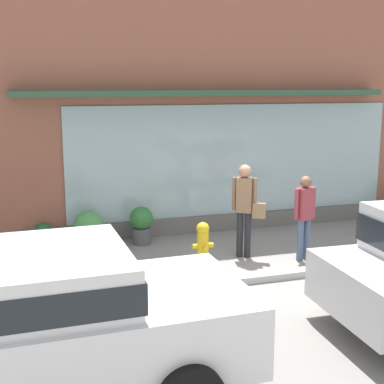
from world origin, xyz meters
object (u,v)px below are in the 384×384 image
Objects in this scene: potted_plant_window_left at (43,235)px; potted_plant_corner_tall at (89,229)px; pedestrian_passerby at (305,212)px; parked_car_white at (16,321)px; potted_plant_doorstep at (141,224)px; fire_hydrant at (203,244)px; pedestrian_with_handbag at (245,204)px.

potted_plant_corner_tall is (0.86, -0.30, 0.13)m from potted_plant_window_left.
pedestrian_passerby is 6.00m from parked_car_white.
potted_plant_doorstep is 1.53× the size of potted_plant_window_left.
parked_car_white is at bearing -104.30° from potted_plant_corner_tall.
potted_plant_corner_tall is (-3.71, 1.93, -0.53)m from pedestrian_passerby.
potted_plant_window_left is at bearing 84.08° from parked_car_white.
fire_hydrant is 1.58× the size of potted_plant_window_left.
potted_plant_corner_tall is (-2.73, 1.45, -0.64)m from pedestrian_with_handbag.
pedestrian_passerby reaches higher than potted_plant_window_left.
potted_plant_doorstep is 1.96m from potted_plant_window_left.
parked_car_white is 5.39m from potted_plant_corner_tall.
pedestrian_with_handbag is at bearing -40.35° from potted_plant_doorstep.
pedestrian_with_handbag is 2.27× the size of potted_plant_doorstep.
pedestrian_passerby is at bearing -27.51° from potted_plant_corner_tall.
fire_hydrant is at bearing -64.99° from potted_plant_doorstep.
parked_car_white is (-5.03, -3.27, -0.00)m from pedestrian_passerby.
fire_hydrant is at bearing -42.47° from potted_plant_corner_tall.
parked_car_white is 9.10× the size of potted_plant_window_left.
potted_plant_corner_tall reaches higher than potted_plant_window_left.
potted_plant_window_left is at bearing 160.85° from potted_plant_corner_tall.
potted_plant_window_left is 0.92m from potted_plant_corner_tall.
pedestrian_with_handbag is 5.53m from parked_car_white.
fire_hydrant reaches higher than potted_plant_corner_tall.
potted_plant_doorstep is 1.06m from potted_plant_corner_tall.
pedestrian_passerby is at bearing 31.89° from parked_car_white.
pedestrian_passerby is at bearing -26.01° from potted_plant_window_left.
potted_plant_window_left is 0.66× the size of potted_plant_corner_tall.
parked_car_white is at bearing 18.79° from pedestrian_passerby.
pedestrian_with_handbag is at bearing 41.62° from parked_car_white.
pedestrian_passerby is 4.21m from potted_plant_corner_tall.
pedestrian_passerby is (1.88, -0.26, 0.52)m from fire_hydrant.
pedestrian_with_handbag reaches higher than potted_plant_window_left.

